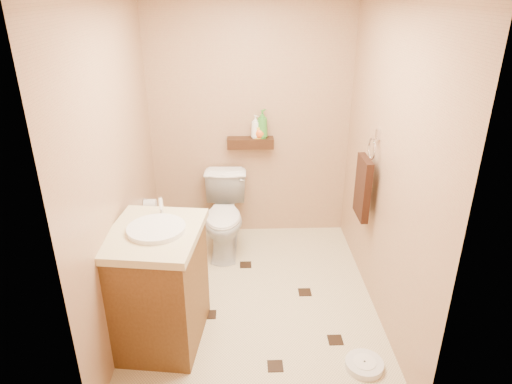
{
  "coord_description": "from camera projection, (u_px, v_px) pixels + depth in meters",
  "views": [
    {
      "loc": [
        -0.09,
        -3.17,
        2.44
      ],
      "look_at": [
        0.02,
        0.25,
        0.9
      ],
      "focal_mm": 32.0,
      "sensor_mm": 36.0,
      "label": 1
    }
  ],
  "objects": [
    {
      "name": "ground",
      "position": [
        254.0,
        300.0,
        3.89
      ],
      "size": [
        2.5,
        2.5,
        0.0
      ],
      "primitive_type": "plane",
      "color": "beige",
      "rests_on": "ground"
    },
    {
      "name": "wall_back",
      "position": [
        250.0,
        123.0,
        4.53
      ],
      "size": [
        2.0,
        0.04,
        2.4
      ],
      "primitive_type": "cube",
      "color": "tan",
      "rests_on": "ground"
    },
    {
      "name": "wall_front",
      "position": [
        261.0,
        260.0,
        2.26
      ],
      "size": [
        2.0,
        0.04,
        2.4
      ],
      "primitive_type": "cube",
      "color": "tan",
      "rests_on": "ground"
    },
    {
      "name": "wall_left",
      "position": [
        119.0,
        170.0,
        3.36
      ],
      "size": [
        0.04,
        2.5,
        2.4
      ],
      "primitive_type": "cube",
      "color": "tan",
      "rests_on": "ground"
    },
    {
      "name": "wall_right",
      "position": [
        387.0,
        167.0,
        3.43
      ],
      "size": [
        0.04,
        2.5,
        2.4
      ],
      "primitive_type": "cube",
      "color": "tan",
      "rests_on": "ground"
    },
    {
      "name": "wall_shelf",
      "position": [
        250.0,
        143.0,
        4.54
      ],
      "size": [
        0.46,
        0.14,
        0.1
      ],
      "primitive_type": "cube",
      "color": "#371F0F",
      "rests_on": "wall_back"
    },
    {
      "name": "floor_accents",
      "position": [
        257.0,
        303.0,
        3.84
      ],
      "size": [
        1.32,
        1.4,
        0.01
      ],
      "color": "black",
      "rests_on": "ground"
    },
    {
      "name": "toilet",
      "position": [
        224.0,
        216.0,
        4.48
      ],
      "size": [
        0.44,
        0.75,
        0.76
      ],
      "primitive_type": "imported",
      "rotation": [
        0.0,
        0.0,
        -0.02
      ],
      "color": "white",
      "rests_on": "ground"
    },
    {
      "name": "vanity",
      "position": [
        159.0,
        285.0,
        3.29
      ],
      "size": [
        0.71,
        0.83,
        1.06
      ],
      "rotation": [
        0.0,
        0.0,
        -0.13
      ],
      "color": "brown",
      "rests_on": "ground"
    },
    {
      "name": "bathroom_scale",
      "position": [
        364.0,
        364.0,
        3.19
      ],
      "size": [
        0.31,
        0.31,
        0.05
      ],
      "rotation": [
        0.0,
        0.0,
        0.17
      ],
      "color": "silver",
      "rests_on": "ground"
    },
    {
      "name": "toilet_brush",
      "position": [
        167.0,
        247.0,
        4.39
      ],
      "size": [
        0.1,
        0.1,
        0.43
      ],
      "color": "#196666",
      "rests_on": "ground"
    },
    {
      "name": "towel_ring",
      "position": [
        364.0,
        185.0,
        3.76
      ],
      "size": [
        0.12,
        0.3,
        0.76
      ],
      "color": "silver",
      "rests_on": "wall_right"
    },
    {
      "name": "toilet_paper",
      "position": [
        150.0,
        205.0,
        4.2
      ],
      "size": [
        0.12,
        0.11,
        0.12
      ],
      "color": "silver",
      "rests_on": "wall_left"
    },
    {
      "name": "bottle_a",
      "position": [
        255.0,
        127.0,
        4.47
      ],
      "size": [
        0.13,
        0.13,
        0.23
      ],
      "primitive_type": "imported",
      "rotation": [
        0.0,
        0.0,
        0.75
      ],
      "color": "white",
      "rests_on": "wall_shelf"
    },
    {
      "name": "bottle_b",
      "position": [
        259.0,
        129.0,
        4.48
      ],
      "size": [
        0.09,
        0.09,
        0.18
      ],
      "primitive_type": "imported",
      "rotation": [
        0.0,
        0.0,
        1.48
      ],
      "color": "yellow",
      "rests_on": "wall_shelf"
    },
    {
      "name": "bottle_c",
      "position": [
        260.0,
        130.0,
        4.48
      ],
      "size": [
        0.17,
        0.17,
        0.16
      ],
      "primitive_type": "imported",
      "rotation": [
        0.0,
        0.0,
        4.12
      ],
      "color": "orange",
      "rests_on": "wall_shelf"
    },
    {
      "name": "bottle_d",
      "position": [
        262.0,
        124.0,
        4.46
      ],
      "size": [
        0.16,
        0.16,
        0.28
      ],
      "primitive_type": "imported",
      "rotation": [
        0.0,
        0.0,
        2.35
      ],
      "color": "#38882D",
      "rests_on": "wall_shelf"
    }
  ]
}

